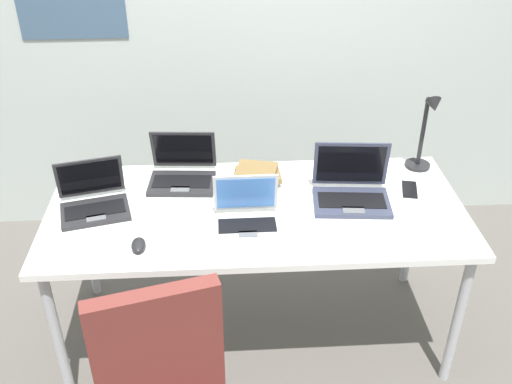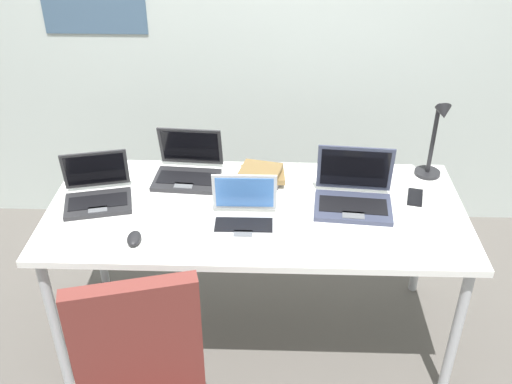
{
  "view_description": "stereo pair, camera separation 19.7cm",
  "coord_description": "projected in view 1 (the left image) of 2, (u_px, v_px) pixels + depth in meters",
  "views": [
    {
      "loc": [
        -0.13,
        -2.12,
        2.17
      ],
      "look_at": [
        0.0,
        0.0,
        0.82
      ],
      "focal_mm": 41.55,
      "sensor_mm": 36.0,
      "label": 1
    },
    {
      "loc": [
        0.07,
        -2.12,
        2.17
      ],
      "look_at": [
        0.0,
        0.0,
        0.82
      ],
      "focal_mm": 41.55,
      "sensor_mm": 36.0,
      "label": 2
    }
  ],
  "objects": [
    {
      "name": "ground_plane",
      "position": [
        256.0,
        331.0,
        2.95
      ],
      "size": [
        12.0,
        12.0,
        0.0
      ],
      "primitive_type": "plane",
      "color": "#56514C"
    },
    {
      "name": "wall_back",
      "position": [
        243.0,
        8.0,
        3.19
      ],
      "size": [
        6.0,
        0.13,
        2.6
      ],
      "color": "#B2BCB7",
      "rests_on": "ground_plane"
    },
    {
      "name": "desk",
      "position": [
        256.0,
        218.0,
        2.59
      ],
      "size": [
        1.8,
        0.8,
        0.74
      ],
      "color": "white",
      "rests_on": "ground_plane"
    },
    {
      "name": "desk_lamp",
      "position": [
        425.0,
        133.0,
        2.73
      ],
      "size": [
        0.12,
        0.18,
        0.4
      ],
      "color": "black",
      "rests_on": "desk"
    },
    {
      "name": "laptop_front_left",
      "position": [
        247.0,
        217.0,
        2.43
      ],
      "size": [
        0.27,
        0.22,
        0.2
      ],
      "color": "#B7BABC",
      "rests_on": "desk"
    },
    {
      "name": "laptop_near_lamp",
      "position": [
        182.0,
        173.0,
        2.72
      ],
      "size": [
        0.32,
        0.28,
        0.22
      ],
      "color": "#232326",
      "rests_on": "desk"
    },
    {
      "name": "laptop_mid_desk",
      "position": [
        351.0,
        190.0,
        2.59
      ],
      "size": [
        0.35,
        0.29,
        0.24
      ],
      "color": "#33384C",
      "rests_on": "desk"
    },
    {
      "name": "laptop_front_right",
      "position": [
        94.0,
        201.0,
        2.52
      ],
      "size": [
        0.33,
        0.3,
        0.21
      ],
      "color": "#232326",
      "rests_on": "desk"
    },
    {
      "name": "computer_mouse",
      "position": [
        138.0,
        245.0,
        2.31
      ],
      "size": [
        0.06,
        0.1,
        0.03
      ],
      "primitive_type": "ellipsoid",
      "rotation": [
        0.0,
        0.0,
        0.06
      ],
      "color": "black",
      "rests_on": "desk"
    },
    {
      "name": "cell_phone",
      "position": [
        410.0,
        189.0,
        2.67
      ],
      "size": [
        0.09,
        0.15,
        0.01
      ],
      "primitive_type": "cube",
      "rotation": [
        0.0,
        0.0,
        -0.23
      ],
      "color": "black",
      "rests_on": "desk"
    },
    {
      "name": "book_stack",
      "position": [
        257.0,
        175.0,
        2.72
      ],
      "size": [
        0.23,
        0.19,
        0.08
      ],
      "color": "#4C4C51",
      "rests_on": "desk"
    }
  ]
}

